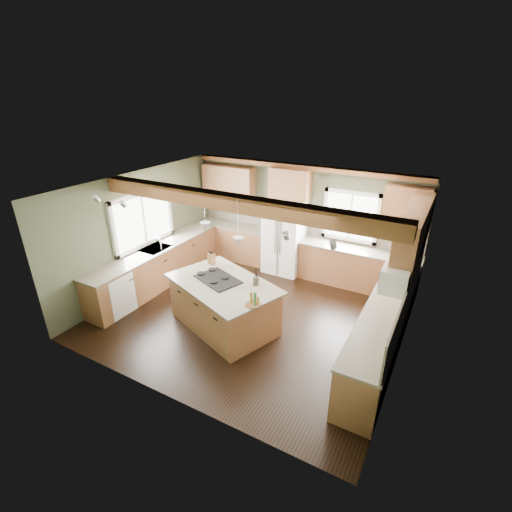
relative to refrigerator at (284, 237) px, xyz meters
The scene contains 37 objects.
floor 2.32m from the refrigerator, 81.95° to the right, with size 5.60×5.60×0.00m, color black.
ceiling 2.73m from the refrigerator, 81.95° to the right, with size 5.60×5.60×0.00m, color silver.
wall_back 0.63m from the refrigerator, 51.71° to the left, with size 5.60×5.60×0.00m, color #484E37.
wall_left 3.30m from the refrigerator, 139.70° to the right, with size 5.00×5.00×0.00m, color #484E37.
wall_right 3.78m from the refrigerator, 34.37° to the right, with size 5.00×5.00×0.00m, color #484E37.
ceiling_beam 3.12m from the refrigerator, 83.62° to the right, with size 5.55×0.26×0.26m, color brown.
soffit_trim 1.69m from the refrigerator, 43.03° to the left, with size 5.55×0.20×0.10m, color brown.
backsplash_back 0.57m from the refrigerator, 50.58° to the left, with size 5.58×0.03×0.58m, color brown.
backsplash_right 3.73m from the refrigerator, 33.86° to the right, with size 0.03×3.70×0.58m, color brown.
base_cab_back_left 1.56m from the refrigerator, behind, with size 2.02×0.60×0.88m, color brown.
counter_back_left 1.49m from the refrigerator, behind, with size 2.06×0.64×0.04m, color #443E32.
base_cab_back_right 1.85m from the refrigerator, ahead, with size 2.62×0.60×0.88m, color brown.
counter_back_right 1.79m from the refrigerator, ahead, with size 2.66×0.64×0.04m, color #443E32.
base_cab_left 3.06m from the refrigerator, 136.74° to the right, with size 0.60×3.70×0.88m, color brown.
counter_left 3.02m from the refrigerator, 136.74° to the right, with size 0.64×3.74×0.04m, color #443E32.
base_cab_right 3.51m from the refrigerator, 36.47° to the right, with size 0.60×3.70×0.88m, color brown.
counter_right 3.48m from the refrigerator, 36.47° to the right, with size 0.64×3.74×0.04m, color #443E32.
upper_cab_back_left 2.00m from the refrigerator, behind, with size 1.40×0.35×0.90m, color brown.
upper_cab_over_fridge 1.27m from the refrigerator, 90.00° to the left, with size 0.96×0.35×0.70m, color brown.
upper_cab_right 3.34m from the refrigerator, 22.64° to the right, with size 0.35×2.20×0.90m, color brown.
upper_cab_back_corner 2.81m from the refrigerator, ahead, with size 0.90×0.35×0.90m, color brown.
window_left 3.30m from the refrigerator, 140.15° to the right, with size 0.04×1.60×1.05m, color white.
window_back 1.63m from the refrigerator, 13.94° to the left, with size 1.10×0.04×1.00m, color white.
sink 3.02m from the refrigerator, 136.74° to the right, with size 0.50×0.65×0.03m, color #262628.
faucet 2.90m from the refrigerator, 134.30° to the right, with size 0.02×0.02×0.28m, color #B2B2B7.
dishwasher 4.05m from the refrigerator, 123.02° to the right, with size 0.60×0.60×0.84m, color white.
oven 4.40m from the refrigerator, 50.38° to the right, with size 0.60×0.72×0.84m, color white.
microwave 3.66m from the refrigerator, 37.00° to the right, with size 0.40×0.70×0.38m, color white.
pendant_left 2.74m from the refrigerator, 99.92° to the right, with size 0.18×0.18×0.16m, color #B2B2B7.
pendant_right 3.05m from the refrigerator, 80.72° to the right, with size 0.18×0.18×0.16m, color #B2B2B7.
refrigerator is the anchor object (origin of this frame).
island 2.72m from the refrigerator, 89.72° to the right, with size 1.93×1.18×0.88m, color brown.
island_top 2.69m from the refrigerator, 89.72° to the right, with size 2.06×1.31×0.04m, color #443E32.
cooktop 2.63m from the refrigerator, 93.01° to the right, with size 0.84×0.56×0.02m, color black.
knife_block 2.22m from the refrigerator, 106.65° to the right, with size 0.13×0.10×0.22m, color brown.
utensil_crock 2.51m from the refrigerator, 76.86° to the right, with size 0.11×0.11×0.15m, color #493F3A.
bottle_tray 3.19m from the refrigerator, 74.27° to the right, with size 0.26×0.26×0.24m, color brown, non-canonical shape.
Camera 1 is at (3.13, -5.49, 4.18)m, focal length 26.00 mm.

